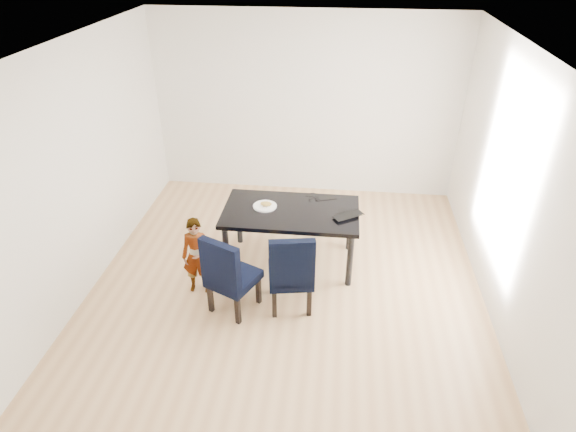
# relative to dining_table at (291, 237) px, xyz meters

# --- Properties ---
(floor) EXTENTS (4.50, 5.00, 0.01)m
(floor) POSITION_rel_dining_table_xyz_m (0.00, -0.50, -0.38)
(floor) COLOR tan
(floor) RESTS_ON ground
(ceiling) EXTENTS (4.50, 5.00, 0.01)m
(ceiling) POSITION_rel_dining_table_xyz_m (0.00, -0.50, 2.33)
(ceiling) COLOR white
(ceiling) RESTS_ON wall_back
(wall_back) EXTENTS (4.50, 0.01, 2.70)m
(wall_back) POSITION_rel_dining_table_xyz_m (0.00, 2.00, 0.98)
(wall_back) COLOR white
(wall_back) RESTS_ON ground
(wall_front) EXTENTS (4.50, 0.01, 2.70)m
(wall_front) POSITION_rel_dining_table_xyz_m (0.00, -3.00, 0.98)
(wall_front) COLOR white
(wall_front) RESTS_ON ground
(wall_left) EXTENTS (0.01, 5.00, 2.70)m
(wall_left) POSITION_rel_dining_table_xyz_m (-2.25, -0.50, 0.98)
(wall_left) COLOR silver
(wall_left) RESTS_ON ground
(wall_right) EXTENTS (0.01, 5.00, 2.70)m
(wall_right) POSITION_rel_dining_table_xyz_m (2.25, -0.50, 0.98)
(wall_right) COLOR silver
(wall_right) RESTS_ON ground
(dining_table) EXTENTS (1.60, 0.90, 0.75)m
(dining_table) POSITION_rel_dining_table_xyz_m (0.00, 0.00, 0.00)
(dining_table) COLOR black
(dining_table) RESTS_ON floor
(chair_left) EXTENTS (0.62, 0.63, 0.96)m
(chair_left) POSITION_rel_dining_table_xyz_m (-0.52, -0.90, 0.11)
(chair_left) COLOR black
(chair_left) RESTS_ON floor
(chair_right) EXTENTS (0.55, 0.56, 0.98)m
(chair_right) POSITION_rel_dining_table_xyz_m (0.08, -0.78, 0.11)
(chair_right) COLOR black
(chair_right) RESTS_ON floor
(child) EXTENTS (0.36, 0.25, 0.94)m
(child) POSITION_rel_dining_table_xyz_m (-0.98, -0.65, 0.09)
(child) COLOR #FC4F15
(child) RESTS_ON floor
(plate) EXTENTS (0.29, 0.29, 0.02)m
(plate) POSITION_rel_dining_table_xyz_m (-0.32, 0.05, 0.38)
(plate) COLOR white
(plate) RESTS_ON dining_table
(sandwich) EXTENTS (0.14, 0.08, 0.06)m
(sandwich) POSITION_rel_dining_table_xyz_m (-0.30, 0.05, 0.42)
(sandwich) COLOR olive
(sandwich) RESTS_ON plate
(laptop) EXTENTS (0.43, 0.39, 0.03)m
(laptop) POSITION_rel_dining_table_xyz_m (0.65, -0.04, 0.39)
(laptop) COLOR black
(laptop) RESTS_ON dining_table
(cable_tangle) EXTENTS (0.17, 0.17, 0.01)m
(cable_tangle) POSITION_rel_dining_table_xyz_m (0.26, 0.28, 0.38)
(cable_tangle) COLOR black
(cable_tangle) RESTS_ON dining_table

